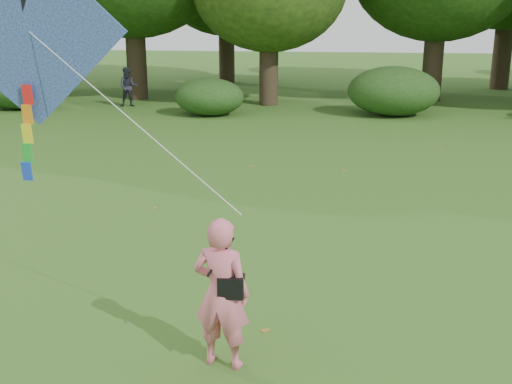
# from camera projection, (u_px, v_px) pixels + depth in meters

# --- Properties ---
(ground) EXTENTS (100.00, 100.00, 0.00)m
(ground) POSITION_uv_depth(u_px,v_px,m) (272.00, 353.00, 8.04)
(ground) COLOR #265114
(ground) RESTS_ON ground
(man_kite_flyer) EXTENTS (0.76, 0.57, 1.88)m
(man_kite_flyer) POSITION_uv_depth(u_px,v_px,m) (222.00, 293.00, 7.53)
(man_kite_flyer) COLOR #E1697E
(man_kite_flyer) RESTS_ON ground
(bystander_left) EXTENTS (0.91, 0.78, 1.62)m
(bystander_left) POSITION_uv_depth(u_px,v_px,m) (128.00, 87.00, 26.57)
(bystander_left) COLOR #242430
(bystander_left) RESTS_ON ground
(crossbody_bag) EXTENTS (0.43, 0.20, 0.73)m
(crossbody_bag) POSITION_uv_depth(u_px,v_px,m) (231.00, 285.00, 7.45)
(crossbody_bag) COLOR black
(crossbody_bag) RESTS_ON ground
(flying_kite) EXTENTS (4.15, 1.55, 3.24)m
(flying_kite) POSITION_uv_depth(u_px,v_px,m) (28.00, 34.00, 8.12)
(flying_kite) COLOR #2546A3
(flying_kite) RESTS_ON ground
(shrub_band) EXTENTS (39.15, 3.22, 1.88)m
(shrub_band) POSITION_uv_depth(u_px,v_px,m) (296.00, 93.00, 24.63)
(shrub_band) COLOR #264919
(shrub_band) RESTS_ON ground
(fallen_leaves) EXTENTS (10.34, 15.34, 0.01)m
(fallen_leaves) POSITION_uv_depth(u_px,v_px,m) (366.00, 243.00, 11.66)
(fallen_leaves) COLOR olive
(fallen_leaves) RESTS_ON ground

